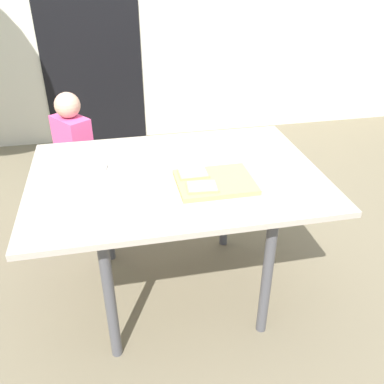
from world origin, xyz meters
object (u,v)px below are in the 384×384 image
at_px(pizza_slice_far_left, 193,173).
at_px(plate_white_left, 88,168).
at_px(dining_table, 176,187).
at_px(pizza_slice_near_left, 202,187).
at_px(child_left, 76,158).
at_px(cutting_board, 215,182).

bearing_deg(pizza_slice_far_left, plate_white_left, 157.04).
bearing_deg(dining_table, pizza_slice_near_left, -67.29).
height_order(dining_table, plate_white_left, plate_white_left).
height_order(dining_table, child_left, child_left).
distance_m(pizza_slice_near_left, plate_white_left, 0.59).
distance_m(dining_table, plate_white_left, 0.44).
height_order(plate_white_left, child_left, child_left).
bearing_deg(dining_table, child_left, 125.30).
bearing_deg(pizza_slice_near_left, pizza_slice_far_left, 95.64).
distance_m(dining_table, pizza_slice_near_left, 0.24).
xyz_separation_m(pizza_slice_far_left, plate_white_left, (-0.48, 0.20, -0.02)).
height_order(dining_table, pizza_slice_far_left, pizza_slice_far_left).
bearing_deg(child_left, cutting_board, -52.12).
distance_m(dining_table, cutting_board, 0.22).
height_order(cutting_board, plate_white_left, cutting_board).
relative_size(pizza_slice_far_left, child_left, 0.14).
xyz_separation_m(dining_table, cutting_board, (0.16, -0.14, 0.09)).
height_order(pizza_slice_far_left, child_left, child_left).
relative_size(pizza_slice_near_left, pizza_slice_far_left, 1.06).
bearing_deg(cutting_board, pizza_slice_near_left, -140.16).
xyz_separation_m(dining_table, pizza_slice_far_left, (0.07, -0.07, 0.10)).
height_order(pizza_slice_near_left, child_left, child_left).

